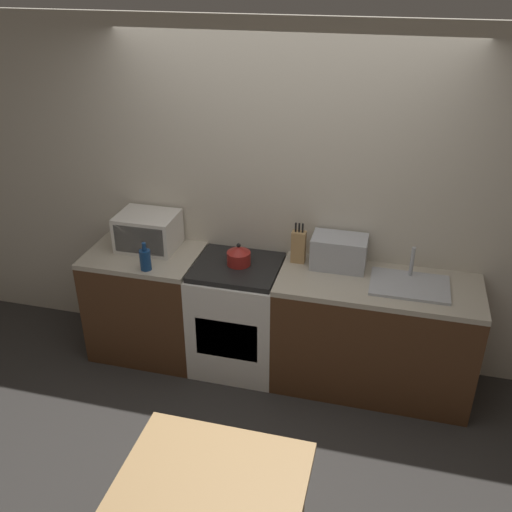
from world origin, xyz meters
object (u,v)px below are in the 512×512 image
Objects in this scene: microwave at (148,231)px; toaster_oven at (339,252)px; stove_range at (238,316)px; bottle at (145,259)px; kettle at (239,255)px; dining_table at (210,500)px.

toaster_oven is (1.48, 0.06, -0.02)m from microwave.
stove_range is 4.17× the size of bottle.
dining_table is (0.38, -1.85, -0.31)m from kettle.
kettle is (0.01, 0.02, 0.53)m from stove_range.
stove_range is 0.96m from microwave.
bottle is at bearing -69.92° from microwave.
kettle is 0.68m from bottle.
microwave reaches higher than kettle.
kettle is 0.20× the size of dining_table.
dining_table is at bearing -59.50° from microwave.
bottle is (-0.64, -0.24, 0.01)m from kettle.
microwave is 2.10× the size of bottle.
kettle is 1.91m from dining_table.
bottle reaches higher than dining_table.
stove_range is 2.26× the size of toaster_oven.
stove_range is at bearing -120.96° from kettle.
kettle is 0.45× the size of toaster_oven.
bottle is (-0.63, -0.23, 0.54)m from stove_range.
bottle is at bearing -159.01° from kettle.
microwave reaches higher than stove_range.
microwave is at bearing 173.06° from kettle.
microwave is 0.51× the size of dining_table.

